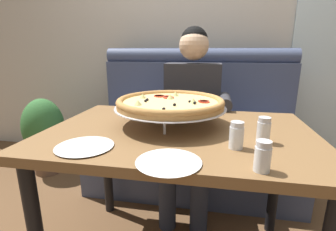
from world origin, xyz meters
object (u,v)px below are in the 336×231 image
at_px(plate_near_right, 85,145).
at_px(potted_plant, 44,132).
at_px(dining_table, 179,148).
at_px(diner_main, 191,108).
at_px(pizza, 170,103).
at_px(plate_near_left, 169,160).
at_px(shaker_oregano, 263,132).
at_px(shaker_pepper_flakes, 236,137).
at_px(booth_bench, 193,137).
at_px(shaker_parmesan, 262,158).

bearing_deg(plate_near_right, potted_plant, 133.74).
distance_m(dining_table, plate_near_right, 0.44).
height_order(diner_main, pizza, diner_main).
relative_size(diner_main, plate_near_left, 5.81).
bearing_deg(shaker_oregano, shaker_pepper_flakes, -144.49).
bearing_deg(plate_near_left, booth_bench, 90.77).
xyz_separation_m(shaker_oregano, plate_near_left, (-0.34, -0.25, -0.03)).
height_order(dining_table, plate_near_left, plate_near_left).
relative_size(pizza, shaker_oregano, 5.11).
distance_m(diner_main, shaker_pepper_flakes, 0.85).
bearing_deg(diner_main, plate_near_left, -88.74).
distance_m(shaker_oregano, plate_near_left, 0.42).
relative_size(dining_table, diner_main, 0.96).
xyz_separation_m(shaker_parmesan, potted_plant, (-1.65, 1.14, -0.41)).
xyz_separation_m(shaker_parmesan, plate_near_left, (-0.29, -0.00, -0.03)).
bearing_deg(diner_main, shaker_oregano, -63.76).
relative_size(pizza, plate_near_right, 2.45).
relative_size(booth_bench, shaker_parmesan, 16.87).
height_order(booth_bench, potted_plant, booth_bench).
xyz_separation_m(dining_table, potted_plant, (-1.35, 0.79, -0.27)).
xyz_separation_m(booth_bench, shaker_parmesan, (0.31, -1.24, 0.40)).
bearing_deg(plate_near_right, diner_main, 70.62).
relative_size(booth_bench, potted_plant, 2.36).
relative_size(booth_bench, shaker_oregano, 15.64).
distance_m(shaker_pepper_flakes, plate_near_right, 0.57).
bearing_deg(shaker_parmesan, plate_near_left, -179.90).
bearing_deg(pizza, booth_bench, 86.24).
bearing_deg(potted_plant, shaker_parmesan, -34.66).
bearing_deg(diner_main, pizza, -95.06).
xyz_separation_m(diner_main, shaker_parmesan, (0.31, -0.98, 0.08)).
relative_size(pizza, potted_plant, 0.77).
height_order(diner_main, potted_plant, diner_main).
relative_size(dining_table, potted_plant, 1.75).
height_order(shaker_parmesan, potted_plant, shaker_parmesan).
distance_m(booth_bench, diner_main, 0.41).
height_order(booth_bench, shaker_oregano, booth_bench).
bearing_deg(pizza, shaker_oregano, -22.86).
distance_m(booth_bench, shaker_parmesan, 1.34).
xyz_separation_m(dining_table, shaker_oregano, (0.35, -0.11, 0.14)).
xyz_separation_m(shaker_parmesan, shaker_pepper_flakes, (-0.06, 0.17, 0.00)).
xyz_separation_m(diner_main, plate_near_right, (-0.32, -0.90, 0.05)).
distance_m(shaker_parmesan, plate_near_right, 0.63).
height_order(shaker_oregano, shaker_parmesan, shaker_oregano).
xyz_separation_m(shaker_parmesan, plate_near_right, (-0.63, 0.07, -0.03)).
bearing_deg(plate_near_right, plate_near_left, -12.16).
bearing_deg(diner_main, dining_table, -89.55).
bearing_deg(plate_near_right, shaker_oregano, 14.74).
bearing_deg(shaker_pepper_flakes, shaker_oregano, 35.51).
relative_size(shaker_oregano, plate_near_right, 0.48).
height_order(booth_bench, shaker_parmesan, booth_bench).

